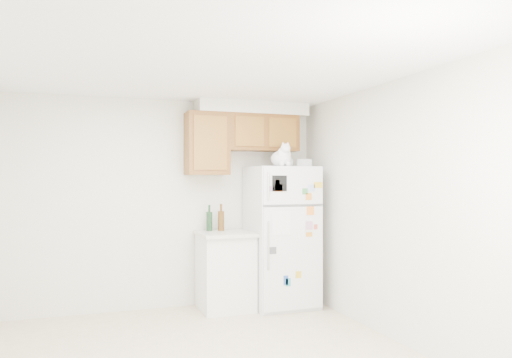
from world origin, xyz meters
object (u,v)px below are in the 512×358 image
cat (282,157)px  storage_box_front (304,163)px  storage_box_back (284,163)px  bottle_green (209,218)px  base_counter (225,270)px  bottle_amber (221,217)px  refrigerator (281,236)px

cat → storage_box_front: size_ratio=2.78×
storage_box_back → bottle_green: bearing=147.1°
base_counter → storage_box_back: size_ratio=5.11×
cat → bottle_green: (-0.80, 0.37, -0.73)m
cat → bottle_amber: size_ratio=1.27×
storage_box_back → refrigerator: bearing=-151.9°
storage_box_back → bottle_amber: storage_box_back is taller
storage_box_front → bottle_green: 1.34m
storage_box_front → bottle_amber: storage_box_front is taller
refrigerator → storage_box_front: 0.94m
refrigerator → base_counter: bearing=173.9°
base_counter → bottle_green: 0.66m
base_counter → bottle_amber: bearing=95.0°
refrigerator → base_counter: (-0.69, 0.07, -0.39)m
base_counter → storage_box_front: storage_box_front is taller
cat → refrigerator: bearing=71.6°
refrigerator → storage_box_back: size_ratio=9.44×
bottle_green → bottle_amber: (0.14, -0.04, 0.01)m
refrigerator → cat: 0.97m
cat → bottle_green: bearing=155.0°
base_counter → storage_box_back: bearing=2.9°
bottle_amber → storage_box_back: bearing=-7.8°
refrigerator → storage_box_back: 0.91m
refrigerator → storage_box_front: (0.26, -0.10, 0.89)m
base_counter → storage_box_back: 1.50m
cat → base_counter: bearing=163.8°
storage_box_front → base_counter: bearing=146.2°
cat → storage_box_back: bearing=61.1°
refrigerator → cat: cat is taller
storage_box_front → refrigerator: bearing=135.0°
storage_box_front → bottle_green: (-1.10, 0.36, -0.67)m
bottle_amber → refrigerator: bearing=-17.4°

